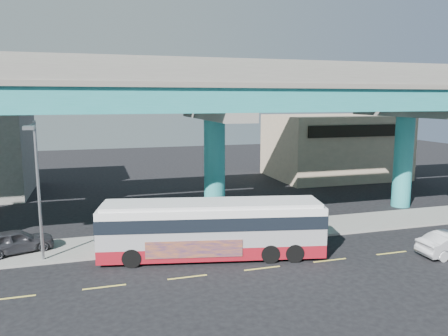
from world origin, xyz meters
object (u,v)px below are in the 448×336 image
object	(u,v)px
transit_bus	(212,227)
parked_car	(16,241)
stop_sign	(268,207)
street_lamp	(36,172)

from	to	relation	value
transit_bus	parked_car	xyz separation A→B (m)	(-10.58, 3.50, -0.92)
parked_car	stop_sign	world-z (taller)	stop_sign
parked_car	stop_sign	distance (m)	14.88
parked_car	stop_sign	bearing A→B (deg)	-114.14
transit_bus	stop_sign	xyz separation A→B (m)	(4.18, 2.09, 0.32)
street_lamp	stop_sign	size ratio (longest dim) A/B	2.84
stop_sign	street_lamp	bearing A→B (deg)	-174.68
street_lamp	stop_sign	distance (m)	13.57
street_lamp	transit_bus	bearing A→B (deg)	-8.56
transit_bus	stop_sign	distance (m)	4.69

